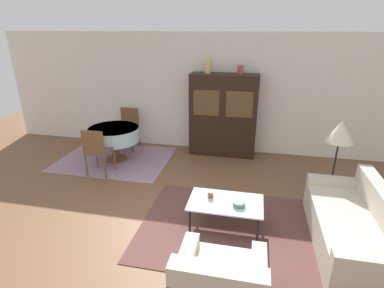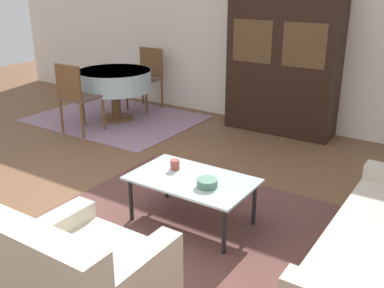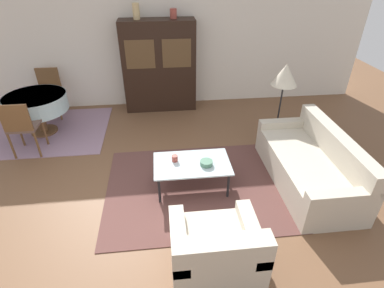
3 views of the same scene
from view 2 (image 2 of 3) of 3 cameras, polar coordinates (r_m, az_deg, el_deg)
ground_plane at (r=4.20m, az=-14.47°, el=-9.52°), size 14.00×14.00×0.00m
wall_back at (r=6.65m, az=8.55°, el=14.24°), size 10.00×0.06×2.70m
area_rug at (r=4.02m, az=0.78°, el=-10.22°), size 2.61×2.06×0.01m
dining_rug at (r=7.00m, az=-9.64°, el=3.22°), size 2.41×1.84×0.01m
armchair at (r=2.96m, az=-13.97°, el=-16.61°), size 0.91×0.82×0.78m
coffee_table at (r=3.87m, az=0.00°, el=-4.89°), size 1.06×0.65×0.43m
display_cabinet at (r=6.26m, az=11.45°, el=9.74°), size 1.49×0.47×1.85m
dining_table at (r=6.81m, az=-9.79°, el=7.91°), size 1.09×1.09×0.75m
dining_chair_near at (r=6.30m, az=-14.49°, el=6.21°), size 0.44×0.44×0.96m
dining_chair_far at (r=7.38m, az=-5.73°, el=8.81°), size 0.44×0.44×0.96m
cup at (r=4.01m, az=-2.18°, el=-2.63°), size 0.08×0.08×0.09m
bowl at (r=3.70m, az=1.94°, el=-4.96°), size 0.17×0.17×0.07m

